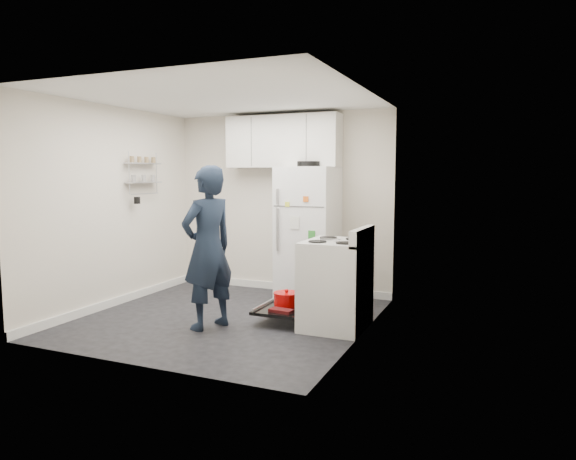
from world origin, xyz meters
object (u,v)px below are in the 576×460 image
at_px(electric_range, 335,285).
at_px(refrigerator, 308,233).
at_px(open_oven_door, 286,304).
at_px(person, 208,248).

distance_m(electric_range, refrigerator, 1.38).
xyz_separation_m(open_oven_door, person, (-0.66, -0.58, 0.68)).
distance_m(open_oven_door, person, 1.11).
distance_m(open_oven_door, refrigerator, 1.28).
bearing_deg(refrigerator, open_oven_door, -82.97).
height_order(electric_range, refrigerator, refrigerator).
distance_m(electric_range, person, 1.42).
bearing_deg(refrigerator, electric_range, -56.64).
bearing_deg(refrigerator, person, -107.75).
xyz_separation_m(refrigerator, person, (-0.53, -1.64, -0.01)).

